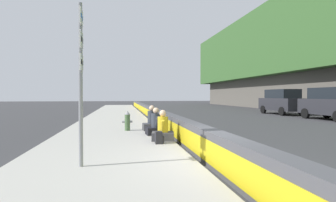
% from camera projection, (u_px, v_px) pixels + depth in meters
% --- Properties ---
extents(ground_plane, '(160.00, 160.00, 0.00)m').
position_uv_depth(ground_plane, '(216.00, 166.00, 6.50)').
color(ground_plane, '#353538').
rests_on(ground_plane, ground).
extents(sidewalk_strip, '(80.00, 4.40, 0.14)m').
position_uv_depth(sidewalk_strip, '(103.00, 169.00, 6.04)').
color(sidewalk_strip, '#A8A59E').
rests_on(sidewalk_strip, ground_plane).
extents(jersey_barrier, '(76.00, 0.45, 0.85)m').
position_uv_depth(jersey_barrier, '(216.00, 149.00, 6.49)').
color(jersey_barrier, '#47474C').
rests_on(jersey_barrier, ground_plane).
extents(route_sign_post, '(0.44, 0.09, 3.60)m').
position_uv_depth(route_sign_post, '(81.00, 72.00, 5.92)').
color(route_sign_post, gray).
rests_on(route_sign_post, sidewalk_strip).
extents(fire_hydrant, '(0.26, 0.46, 0.88)m').
position_uv_depth(fire_hydrant, '(127.00, 121.00, 12.10)').
color(fire_hydrant, '#47663D').
rests_on(fire_hydrant, sidewalk_strip).
extents(seated_person_foreground, '(0.77, 0.86, 1.07)m').
position_uv_depth(seated_person_foreground, '(163.00, 131.00, 9.45)').
color(seated_person_foreground, '#424247').
rests_on(seated_person_foreground, sidewalk_strip).
extents(seated_person_middle, '(0.73, 0.84, 1.09)m').
position_uv_depth(seated_person_middle, '(156.00, 126.00, 10.84)').
color(seated_person_middle, black).
rests_on(seated_person_middle, sidewalk_strip).
extents(seated_person_rear, '(0.72, 0.82, 1.13)m').
position_uv_depth(seated_person_rear, '(152.00, 122.00, 12.24)').
color(seated_person_rear, '#424247').
rests_on(seated_person_rear, sidewalk_strip).
extents(backpack, '(0.32, 0.28, 0.40)m').
position_uv_depth(backpack, '(159.00, 138.00, 8.81)').
color(backpack, '#232328').
rests_on(backpack, sidewalk_strip).
extents(parked_car_third, '(4.82, 2.09, 2.28)m').
position_uv_depth(parked_car_third, '(333.00, 103.00, 18.77)').
color(parked_car_third, '#28282D').
rests_on(parked_car_third, ground_plane).
extents(parked_car_fourth, '(4.81, 2.07, 2.28)m').
position_uv_depth(parked_car_fourth, '(282.00, 101.00, 24.52)').
color(parked_car_fourth, '#28282D').
rests_on(parked_car_fourth, ground_plane).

